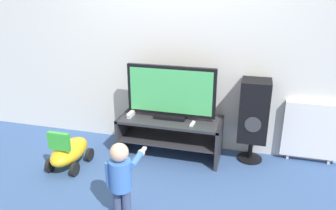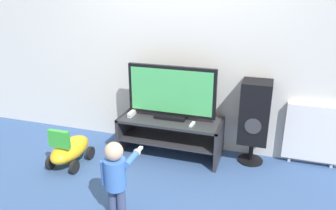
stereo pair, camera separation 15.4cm
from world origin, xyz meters
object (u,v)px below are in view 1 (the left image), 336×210
(game_console, at_px, (131,114))
(ride_on_toy, at_px, (69,151))
(speaker_tower, at_px, (254,112))
(remote_primary, at_px, (193,124))
(television, at_px, (171,93))
(child, at_px, (121,175))
(radiator, at_px, (312,131))

(game_console, distance_m, ride_on_toy, 0.82)
(speaker_tower, bearing_deg, ride_on_toy, -160.28)
(remote_primary, height_order, speaker_tower, speaker_tower)
(speaker_tower, xyz_separation_m, ride_on_toy, (-1.96, -0.70, -0.41))
(television, distance_m, child, 1.29)
(speaker_tower, distance_m, radiator, 0.70)
(game_console, distance_m, child, 1.22)
(television, bearing_deg, remote_primary, -25.50)
(television, relative_size, remote_primary, 7.84)
(child, bearing_deg, television, 85.25)
(game_console, xyz_separation_m, ride_on_toy, (-0.55, -0.52, -0.31))
(game_console, relative_size, speaker_tower, 0.18)
(child, bearing_deg, remote_primary, 70.56)
(television, height_order, radiator, television)
(speaker_tower, height_order, radiator, speaker_tower)
(television, xyz_separation_m, game_console, (-0.47, -0.08, -0.28))
(game_console, bearing_deg, radiator, 8.93)
(game_console, bearing_deg, ride_on_toy, -136.95)
(television, height_order, child, television)
(television, distance_m, ride_on_toy, 1.32)
(radiator, bearing_deg, speaker_tower, -168.03)
(television, bearing_deg, ride_on_toy, -149.64)
(speaker_tower, bearing_deg, child, -127.69)
(game_console, xyz_separation_m, radiator, (2.06, 0.32, -0.11))
(television, distance_m, remote_primary, 0.43)
(child, height_order, speaker_tower, speaker_tower)
(television, bearing_deg, game_console, -170.20)
(television, height_order, remote_primary, television)
(television, distance_m, game_console, 0.55)
(remote_primary, distance_m, child, 1.17)
(speaker_tower, height_order, ride_on_toy, speaker_tower)
(television, xyz_separation_m, speaker_tower, (0.94, 0.10, -0.18))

